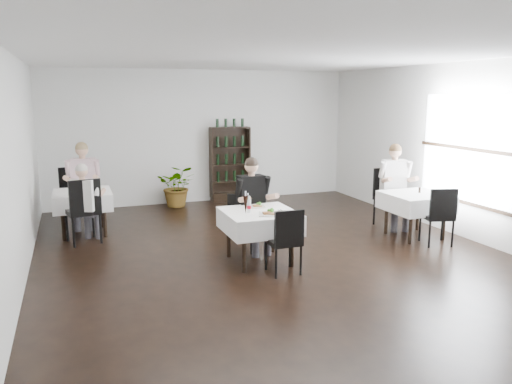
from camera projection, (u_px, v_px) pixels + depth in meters
room_shell at (279, 161)px, 7.25m from camera, size 9.00×9.00×9.00m
window_right at (468, 151)px, 8.43m from camera, size 0.06×2.30×1.85m
wine_shelf at (230, 165)px, 11.55m from camera, size 0.90×0.28×1.75m
main_table at (259, 221)px, 7.32m from camera, size 1.03×1.03×0.77m
left_table at (83, 200)px, 8.80m from camera, size 0.98×0.98×0.77m
right_table at (416, 202)px, 8.61m from camera, size 0.98×0.98×0.77m
potted_tree at (178, 186)px, 11.01m from camera, size 1.02×0.95×0.93m
main_chair_far at (240, 219)px, 7.91m from camera, size 0.52×0.52×0.89m
main_chair_near at (286, 237)px, 6.81m from camera, size 0.43×0.43×0.93m
left_chair_far at (74, 192)px, 9.52m from camera, size 0.55×0.56×1.09m
left_chair_near at (84, 207)px, 8.21m from camera, size 0.60×0.61×1.10m
right_chair_far at (389, 193)px, 9.38m from camera, size 0.53×0.53×1.09m
right_chair_near at (439, 213)px, 8.12m from camera, size 0.55×0.55×0.97m
diner_main at (253, 198)px, 7.77m from camera, size 0.59×0.60×1.49m
diner_left_far at (83, 178)px, 9.22m from camera, size 0.64×0.66×1.59m
diner_left_near at (85, 197)px, 8.21m from camera, size 0.60×0.63×1.35m
diner_right_far at (395, 180)px, 9.17m from camera, size 0.64×0.68×1.57m
plate_far at (258, 206)px, 7.56m from camera, size 0.26×0.26×0.07m
plate_near at (269, 214)px, 7.06m from camera, size 0.36×0.36×0.09m
pilsner_dark at (246, 205)px, 7.10m from camera, size 0.08×0.08×0.33m
pilsner_lager at (248, 204)px, 7.28m from camera, size 0.06×0.06×0.27m
coke_bottle at (249, 206)px, 7.18m from camera, size 0.06×0.06×0.25m
napkin_cutlery at (282, 212)px, 7.23m from camera, size 0.20×0.20×0.02m
pepper_mill at (420, 190)px, 8.65m from camera, size 0.05×0.05×0.10m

